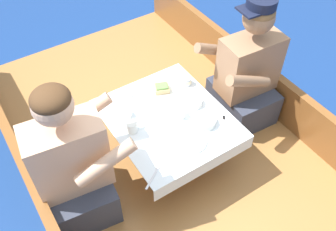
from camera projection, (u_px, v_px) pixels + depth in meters
ground_plane at (173, 182)px, 2.77m from camera, size 60.00×60.00×0.00m
boat_deck at (173, 170)px, 2.66m from camera, size 1.82×3.28×0.29m
gunwale_port at (44, 209)px, 2.11m from camera, size 0.06×3.28×0.33m
gunwale_starboard at (273, 92)px, 2.76m from camera, size 0.06×3.28×0.33m
cockpit_table at (168, 121)px, 2.37m from camera, size 0.70×0.81×0.35m
person_port at (73, 167)px, 2.04m from camera, size 0.56×0.49×0.96m
person_starboard at (246, 75)px, 2.57m from camera, size 0.54×0.47×0.96m
plate_sandwich at (162, 91)px, 2.50m from camera, size 0.19×0.19×0.01m
plate_bread at (191, 141)px, 2.21m from camera, size 0.19×0.19×0.01m
sandwich at (162, 88)px, 2.48m from camera, size 0.12×0.11×0.05m
bowl_port_near at (205, 121)px, 2.29m from camera, size 0.13×0.13×0.04m
bowl_starboard_near at (193, 101)px, 2.41m from camera, size 0.12×0.12×0.04m
bowl_center_far at (122, 114)px, 2.33m from camera, size 0.12×0.12×0.04m
coffee_cup_port at (181, 113)px, 2.33m from camera, size 0.10×0.07×0.05m
coffee_cup_starboard at (132, 127)px, 2.24m from camera, size 0.10×0.07×0.07m
tin_can at (187, 81)px, 2.53m from camera, size 0.07×0.07×0.05m
utensil_spoon_center at (155, 173)px, 2.06m from camera, size 0.15×0.10×0.01m
utensil_knife_port at (171, 127)px, 2.29m from camera, size 0.16×0.09×0.00m
utensil_spoon_port at (128, 100)px, 2.44m from camera, size 0.14×0.11×0.01m
utensil_spoon_starboard at (159, 142)px, 2.20m from camera, size 0.16×0.09×0.01m
utensil_fork_port at (224, 124)px, 2.30m from camera, size 0.12×0.15×0.00m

